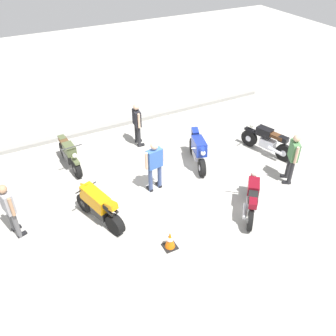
# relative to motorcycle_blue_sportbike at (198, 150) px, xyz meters

# --- Properties ---
(ground_plane) EXTENTS (40.00, 40.00, 0.00)m
(ground_plane) POSITION_rel_motorcycle_blue_sportbike_xyz_m (-1.52, -0.71, -0.59)
(ground_plane) COLOR #ADAAA3
(curb_edge) EXTENTS (14.00, 0.30, 0.15)m
(curb_edge) POSITION_rel_motorcycle_blue_sportbike_xyz_m (-1.52, 3.89, -0.52)
(curb_edge) COLOR gray
(curb_edge) RESTS_ON ground
(motorcycle_blue_sportbike) EXTENTS (0.92, 1.90, 1.14)m
(motorcycle_blue_sportbike) POSITION_rel_motorcycle_blue_sportbike_xyz_m (0.00, 0.00, 0.00)
(motorcycle_blue_sportbike) COLOR black
(motorcycle_blue_sportbike) RESTS_ON ground
(motorcycle_orange_sportbike) EXTENTS (0.94, 1.90, 1.14)m
(motorcycle_orange_sportbike) POSITION_rel_motorcycle_blue_sportbike_xyz_m (-3.97, -1.16, 0.00)
(motorcycle_orange_sportbike) COLOR black
(motorcycle_orange_sportbike) RESTS_ON ground
(motorcycle_olive_vintage) EXTENTS (0.70, 1.96, 1.07)m
(motorcycle_olive_vintage) POSITION_rel_motorcycle_blue_sportbike_xyz_m (-3.98, 1.90, -0.11)
(motorcycle_olive_vintage) COLOR black
(motorcycle_olive_vintage) RESTS_ON ground
(motorcycle_black_cruiser) EXTENTS (0.88, 2.02, 1.09)m
(motorcycle_black_cruiser) POSITION_rel_motorcycle_blue_sportbike_xyz_m (2.57, -0.54, -0.07)
(motorcycle_black_cruiser) COLOR black
(motorcycle_black_cruiser) RESTS_ON ground
(motorcycle_maroon_cruiser) EXTENTS (1.42, 1.69, 1.09)m
(motorcycle_maroon_cruiser) POSITION_rel_motorcycle_blue_sportbike_xyz_m (0.10, -2.82, -0.07)
(motorcycle_maroon_cruiser) COLOR black
(motorcycle_maroon_cruiser) RESTS_ON ground
(person_in_blue_shirt) EXTENTS (0.67, 0.36, 1.75)m
(person_in_blue_shirt) POSITION_rel_motorcycle_blue_sportbike_xyz_m (-1.92, -0.57, 0.41)
(person_in_blue_shirt) COLOR #384772
(person_in_blue_shirt) RESTS_ON ground
(person_in_green_shirt) EXTENTS (0.49, 0.62, 1.73)m
(person_in_green_shirt) POSITION_rel_motorcycle_blue_sportbike_xyz_m (2.14, -2.17, 0.40)
(person_in_green_shirt) COLOR #262628
(person_in_green_shirt) RESTS_ON ground
(person_in_black_shirt) EXTENTS (0.35, 0.65, 1.67)m
(person_in_black_shirt) POSITION_rel_motorcycle_blue_sportbike_xyz_m (-1.33, 2.16, 0.35)
(person_in_black_shirt) COLOR #262628
(person_in_black_shirt) RESTS_ON ground
(person_in_gray_shirt) EXTENTS (0.42, 0.65, 1.69)m
(person_in_gray_shirt) POSITION_rel_motorcycle_blue_sportbike_xyz_m (-6.17, -0.58, 0.37)
(person_in_gray_shirt) COLOR #59595B
(person_in_gray_shirt) RESTS_ON ground
(traffic_cone) EXTENTS (0.36, 0.36, 0.53)m
(traffic_cone) POSITION_rel_motorcycle_blue_sportbike_xyz_m (-2.64, -2.96, -0.33)
(traffic_cone) COLOR black
(traffic_cone) RESTS_ON ground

